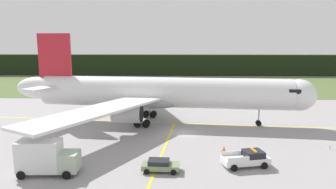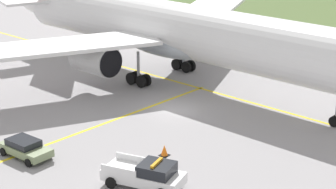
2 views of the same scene
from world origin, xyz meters
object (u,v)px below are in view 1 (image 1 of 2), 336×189
Objects in this scene: staff_car at (160,165)px; apron_cone at (224,149)px; ops_pickup_truck at (247,159)px; catering_truck at (46,157)px; airliner at (159,93)px.

staff_car is 9.92m from apron_cone.
staff_car is at bearing -170.40° from ops_pickup_truck.
staff_car is 5.05× the size of apron_cone.
staff_car is at bearing 5.59° from catering_truck.
apron_cone is (9.11, -14.40, -4.79)m from airliner.
airliner is at bearing 120.39° from ops_pickup_truck.
catering_truck is at bearing -172.60° from ops_pickup_truck.
airliner is 9.36× the size of ops_pickup_truck.
apron_cone is (7.81, 6.10, -0.30)m from staff_car.
ops_pickup_truck is 0.88× the size of catering_truck.
ops_pickup_truck is 4.89m from apron_cone.
ops_pickup_truck is at bearing -66.36° from apron_cone.
ops_pickup_truck is at bearing 7.40° from catering_truck.
catering_truck reaches higher than apron_cone.
catering_truck is at bearing -116.32° from airliner.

